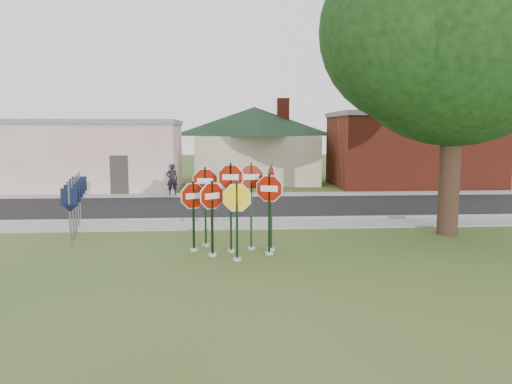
{
  "coord_description": "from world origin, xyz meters",
  "views": [
    {
      "loc": [
        -0.3,
        -13.05,
        3.61
      ],
      "look_at": [
        0.73,
        2.0,
        1.72
      ],
      "focal_mm": 35.0,
      "sensor_mm": 36.0,
      "label": 1
    }
  ],
  "objects": [
    {
      "name": "sidewalk_far",
      "position": [
        0.0,
        14.3,
        0.03
      ],
      "size": [
        60.0,
        1.6,
        0.06
      ],
      "primitive_type": "cube",
      "color": "#989890",
      "rests_on": "ground"
    },
    {
      "name": "stop_sign_far_left",
      "position": [
        -1.16,
        1.68,
        1.33
      ],
      "size": [
        0.97,
        0.53,
        2.21
      ],
      "color": "#A7A59C",
      "rests_on": "ground"
    },
    {
      "name": "stop_sign_far_right",
      "position": [
        1.16,
        1.58,
        1.66
      ],
      "size": [
        0.24,
        0.99,
        2.68
      ],
      "color": "#A7A59C",
      "rests_on": "ground"
    },
    {
      "name": "building_stucco",
      "position": [
        -9.0,
        18.0,
        2.15
      ],
      "size": [
        12.2,
        6.2,
        4.2
      ],
      "color": "silver",
      "rests_on": "ground"
    },
    {
      "name": "road",
      "position": [
        0.0,
        10.0,
        0.02
      ],
      "size": [
        60.0,
        7.0,
        0.04
      ],
      "primitive_type": "cube",
      "color": "black",
      "rests_on": "ground"
    },
    {
      "name": "pedestrian",
      "position": [
        -3.01,
        14.23,
        0.92
      ],
      "size": [
        0.71,
        0.56,
        1.72
      ],
      "primitive_type": "imported",
      "rotation": [
        0.0,
        0.0,
        3.4
      ],
      "color": "black",
      "rests_on": "sidewalk_far"
    },
    {
      "name": "route_sign_row",
      "position": [
        -5.4,
        4.5,
        1.22
      ],
      "size": [
        1.43,
        4.63,
        2.0
      ],
      "color": "#59595E",
      "rests_on": "ground"
    },
    {
      "name": "building_brick",
      "position": [
        12.0,
        18.5,
        2.4
      ],
      "size": [
        10.2,
        6.2,
        4.75
      ],
      "color": "maroon",
      "rests_on": "ground"
    },
    {
      "name": "bg_tree_right",
      "position": [
        22.0,
        26.0,
        5.58
      ],
      "size": [
        5.6,
        5.6,
        8.4
      ],
      "color": "black",
      "rests_on": "ground"
    },
    {
      "name": "ground",
      "position": [
        0.0,
        0.0,
        0.0
      ],
      "size": [
        120.0,
        120.0,
        0.0
      ],
      "primitive_type": "plane",
      "color": "#37521F",
      "rests_on": "ground"
    },
    {
      "name": "stop_sign_back_left",
      "position": [
        -0.82,
        2.25,
        1.6
      ],
      "size": [
        1.07,
        0.24,
        2.58
      ],
      "color": "#A7A59C",
      "rests_on": "ground"
    },
    {
      "name": "stop_sign_back_right",
      "position": [
        0.57,
        1.73,
        1.71
      ],
      "size": [
        1.04,
        0.24,
        2.74
      ],
      "color": "#A7A59C",
      "rests_on": "ground"
    },
    {
      "name": "sidewalk_near",
      "position": [
        0.0,
        5.5,
        0.03
      ],
      "size": [
        60.0,
        1.6,
        0.06
      ],
      "primitive_type": "cube",
      "color": "#989890",
      "rests_on": "ground"
    },
    {
      "name": "oak_tree",
      "position": [
        7.5,
        3.5,
        7.11
      ],
      "size": [
        11.74,
        11.14,
        11.19
      ],
      "color": "black",
      "rests_on": "ground"
    },
    {
      "name": "stop_sign_left",
      "position": [
        -0.59,
        1.02,
        1.38
      ],
      "size": [
        0.9,
        0.61,
        2.28
      ],
      "color": "#A7A59C",
      "rests_on": "ground"
    },
    {
      "name": "stop_sign_center",
      "position": [
        -0.05,
        1.44,
        1.72
      ],
      "size": [
        1.03,
        0.24,
        2.76
      ],
      "color": "#A7A59C",
      "rests_on": "ground"
    },
    {
      "name": "stop_sign_yellow",
      "position": [
        0.1,
        0.47,
        1.39
      ],
      "size": [
        1.07,
        0.24,
        2.3
      ],
      "color": "#A7A59C",
      "rests_on": "ground"
    },
    {
      "name": "curb",
      "position": [
        0.0,
        6.5,
        0.07
      ],
      "size": [
        60.0,
        0.2,
        0.14
      ],
      "primitive_type": "cube",
      "color": "#989890",
      "rests_on": "ground"
    },
    {
      "name": "stop_sign_right",
      "position": [
        1.05,
        1.07,
        1.52
      ],
      "size": [
        1.03,
        0.32,
        2.47
      ],
      "color": "#A7A59C",
      "rests_on": "ground"
    },
    {
      "name": "building_house",
      "position": [
        2.0,
        22.0,
        3.65
      ],
      "size": [
        11.6,
        11.6,
        6.2
      ],
      "color": "beige",
      "rests_on": "ground"
    }
  ]
}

